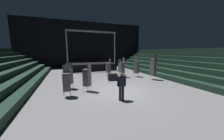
{
  "coord_description": "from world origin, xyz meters",
  "views": [
    {
      "loc": [
        -3.48,
        -7.55,
        2.81
      ],
      "look_at": [
        -0.24,
        0.98,
        1.4
      ],
      "focal_mm": 19.46,
      "sensor_mm": 36.0,
      "label": 1
    }
  ],
  "objects_px": {
    "man_with_tie": "(122,84)",
    "chair_stack_mid_left": "(153,67)",
    "chair_stack_front_left": "(136,67)",
    "chair_stack_mid_centre": "(69,76)",
    "stage_riser": "(91,66)",
    "chair_stack_rear_right": "(87,77)",
    "equipment_road_case": "(113,77)",
    "chair_stack_mid_right": "(67,82)",
    "chair_stack_rear_left": "(122,68)",
    "chair_stack_rear_centre": "(108,68)",
    "chair_stack_front_right": "(120,67)"
  },
  "relations": [
    {
      "from": "chair_stack_front_right",
      "to": "chair_stack_rear_centre",
      "type": "bearing_deg",
      "value": -1.66
    },
    {
      "from": "man_with_tie",
      "to": "chair_stack_rear_centre",
      "type": "xyz_separation_m",
      "value": [
        1.59,
        6.85,
        0.01
      ]
    },
    {
      "from": "chair_stack_front_left",
      "to": "chair_stack_front_right",
      "type": "xyz_separation_m",
      "value": [
        -1.21,
        1.59,
        -0.13
      ]
    },
    {
      "from": "equipment_road_case",
      "to": "chair_stack_mid_left",
      "type": "bearing_deg",
      "value": -16.99
    },
    {
      "from": "stage_riser",
      "to": "man_with_tie",
      "type": "height_order",
      "value": "stage_riser"
    },
    {
      "from": "chair_stack_rear_centre",
      "to": "chair_stack_mid_centre",
      "type": "bearing_deg",
      "value": 130.44
    },
    {
      "from": "chair_stack_rear_centre",
      "to": "chair_stack_rear_left",
      "type": "bearing_deg",
      "value": -130.75
    },
    {
      "from": "chair_stack_rear_centre",
      "to": "equipment_road_case",
      "type": "bearing_deg",
      "value": 173.96
    },
    {
      "from": "stage_riser",
      "to": "chair_stack_front_right",
      "type": "height_order",
      "value": "stage_riser"
    },
    {
      "from": "chair_stack_mid_centre",
      "to": "equipment_road_case",
      "type": "bearing_deg",
      "value": -127.97
    },
    {
      "from": "chair_stack_mid_right",
      "to": "chair_stack_rear_centre",
      "type": "height_order",
      "value": "same"
    },
    {
      "from": "chair_stack_front_right",
      "to": "chair_stack_rear_left",
      "type": "distance_m",
      "value": 1.33
    },
    {
      "from": "chair_stack_rear_right",
      "to": "chair_stack_front_right",
      "type": "bearing_deg",
      "value": -2.67
    },
    {
      "from": "equipment_road_case",
      "to": "chair_stack_front_left",
      "type": "bearing_deg",
      "value": 11.76
    },
    {
      "from": "equipment_road_case",
      "to": "stage_riser",
      "type": "bearing_deg",
      "value": 95.46
    },
    {
      "from": "chair_stack_rear_left",
      "to": "chair_stack_rear_centre",
      "type": "relative_size",
      "value": 1.09
    },
    {
      "from": "chair_stack_rear_right",
      "to": "chair_stack_front_left",
      "type": "bearing_deg",
      "value": -19.88
    },
    {
      "from": "chair_stack_front_right",
      "to": "equipment_road_case",
      "type": "distance_m",
      "value": 2.97
    },
    {
      "from": "chair_stack_mid_centre",
      "to": "man_with_tie",
      "type": "bearing_deg",
      "value": 161.56
    },
    {
      "from": "stage_riser",
      "to": "chair_stack_mid_right",
      "type": "relative_size",
      "value": 3.61
    },
    {
      "from": "chair_stack_front_right",
      "to": "chair_stack_rear_right",
      "type": "height_order",
      "value": "chair_stack_rear_right"
    },
    {
      "from": "chair_stack_front_left",
      "to": "chair_stack_mid_left",
      "type": "xyz_separation_m",
      "value": [
        0.77,
        -1.81,
        0.21
      ]
    },
    {
      "from": "chair_stack_rear_right",
      "to": "equipment_road_case",
      "type": "relative_size",
      "value": 2.28
    },
    {
      "from": "chair_stack_mid_right",
      "to": "chair_stack_rear_left",
      "type": "relative_size",
      "value": 0.92
    },
    {
      "from": "chair_stack_front_left",
      "to": "chair_stack_rear_left",
      "type": "bearing_deg",
      "value": -126.31
    },
    {
      "from": "chair_stack_mid_centre",
      "to": "stage_riser",
      "type": "bearing_deg",
      "value": -78.23
    },
    {
      "from": "man_with_tie",
      "to": "chair_stack_mid_right",
      "type": "xyz_separation_m",
      "value": [
        -2.91,
        1.7,
        0.01
      ]
    },
    {
      "from": "stage_riser",
      "to": "chair_stack_rear_right",
      "type": "xyz_separation_m",
      "value": [
        -2.17,
        -9.75,
        0.44
      ]
    },
    {
      "from": "chair_stack_mid_left",
      "to": "chair_stack_mid_centre",
      "type": "relative_size",
      "value": 1.3
    },
    {
      "from": "chair_stack_front_left",
      "to": "chair_stack_rear_right",
      "type": "xyz_separation_m",
      "value": [
        -5.94,
        -3.11,
        -0.04
      ]
    },
    {
      "from": "man_with_tie",
      "to": "chair_stack_mid_left",
      "type": "bearing_deg",
      "value": -149.11
    },
    {
      "from": "chair_stack_front_right",
      "to": "man_with_tie",
      "type": "bearing_deg",
      "value": 57.6
    },
    {
      "from": "chair_stack_front_right",
      "to": "chair_stack_rear_centre",
      "type": "relative_size",
      "value": 0.96
    },
    {
      "from": "chair_stack_rear_right",
      "to": "chair_stack_rear_centre",
      "type": "xyz_separation_m",
      "value": [
        3.14,
        4.52,
        -0.04
      ]
    },
    {
      "from": "chair_stack_front_left",
      "to": "chair_stack_rear_right",
      "type": "distance_m",
      "value": 6.7
    },
    {
      "from": "man_with_tie",
      "to": "chair_stack_rear_right",
      "type": "xyz_separation_m",
      "value": [
        -1.56,
        2.34,
        0.05
      ]
    },
    {
      "from": "chair_stack_mid_left",
      "to": "chair_stack_rear_right",
      "type": "xyz_separation_m",
      "value": [
        -6.71,
        -1.3,
        -0.25
      ]
    },
    {
      "from": "man_with_tie",
      "to": "chair_stack_front_right",
      "type": "bearing_deg",
      "value": -118.51
    },
    {
      "from": "chair_stack_rear_right",
      "to": "chair_stack_mid_right",
      "type": "bearing_deg",
      "value": 157.87
    },
    {
      "from": "chair_stack_mid_right",
      "to": "chair_stack_mid_centre",
      "type": "distance_m",
      "value": 1.71
    },
    {
      "from": "man_with_tie",
      "to": "chair_stack_rear_right",
      "type": "height_order",
      "value": "chair_stack_rear_right"
    },
    {
      "from": "chair_stack_rear_centre",
      "to": "equipment_road_case",
      "type": "relative_size",
      "value": 2.18
    },
    {
      "from": "stage_riser",
      "to": "equipment_road_case",
      "type": "xyz_separation_m",
      "value": [
        0.7,
        -7.28,
        -0.27
      ]
    },
    {
      "from": "chair_stack_front_left",
      "to": "chair_stack_rear_left",
      "type": "height_order",
      "value": "same"
    },
    {
      "from": "chair_stack_rear_left",
      "to": "chair_stack_front_left",
      "type": "bearing_deg",
      "value": -103.39
    },
    {
      "from": "stage_riser",
      "to": "chair_stack_mid_centre",
      "type": "relative_size",
      "value": 3.61
    },
    {
      "from": "man_with_tie",
      "to": "chair_stack_rear_left",
      "type": "bearing_deg",
      "value": -119.96
    },
    {
      "from": "chair_stack_rear_right",
      "to": "equipment_road_case",
      "type": "distance_m",
      "value": 3.85
    },
    {
      "from": "chair_stack_front_left",
      "to": "equipment_road_case",
      "type": "height_order",
      "value": "chair_stack_front_left"
    },
    {
      "from": "chair_stack_mid_left",
      "to": "chair_stack_mid_centre",
      "type": "distance_m",
      "value": 7.89
    }
  ]
}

